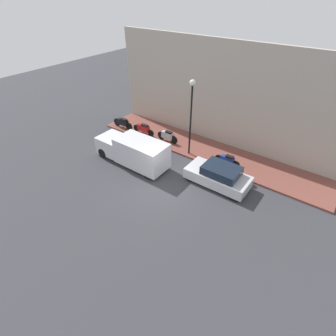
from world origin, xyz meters
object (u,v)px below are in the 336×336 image
parked_car (218,176)px  motorcycle_black (123,123)px  streetlamp (191,106)px  delivery_van (133,150)px  scooter_silver (167,136)px  motorcycle_blue (227,160)px  motorcycle_red (144,128)px

parked_car → motorcycle_black: size_ratio=1.89×
streetlamp → delivery_van: bearing=140.7°
scooter_silver → motorcycle_blue: 5.09m
parked_car → streetlamp: streetlamp is taller
motorcycle_blue → streetlamp: bearing=95.8°
motorcycle_red → motorcycle_blue: size_ratio=1.15×
parked_car → scooter_silver: size_ratio=2.13×
motorcycle_black → scooter_silver: 4.35m
scooter_silver → motorcycle_blue: (-0.17, -5.09, -0.07)m
motorcycle_blue → motorcycle_black: bearing=91.3°
parked_car → delivery_van: (-1.32, 5.76, 0.33)m
motorcycle_blue → streetlamp: streetlamp is taller
motorcycle_red → scooter_silver: size_ratio=1.13×
motorcycle_red → motorcycle_blue: 7.40m
parked_car → motorcycle_blue: 2.09m
delivery_van → scooter_silver: 3.58m
delivery_van → streetlamp: 4.84m
parked_car → motorcycle_blue: parked_car is taller
delivery_van → motorcycle_red: size_ratio=2.58×
delivery_van → motorcycle_blue: delivery_van is taller
motorcycle_red → parked_car: bearing=-105.2°
motorcycle_black → scooter_silver: (0.38, -4.33, -0.00)m
motorcycle_blue → streetlamp: size_ratio=0.34×
motorcycle_red → motorcycle_blue: (-0.07, -7.40, -0.04)m
parked_car → motorcycle_red: (2.12, 7.79, -0.07)m
delivery_van → motorcycle_blue: (3.38, -5.37, -0.44)m
motorcycle_black → motorcycle_blue: motorcycle_black is taller
motorcycle_black → streetlamp: size_ratio=0.39×
streetlamp → scooter_silver: bearing=78.3°
delivery_van → parked_car: bearing=-77.0°
streetlamp → motorcycle_black: bearing=89.3°
motorcycle_blue → parked_car: bearing=-169.3°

